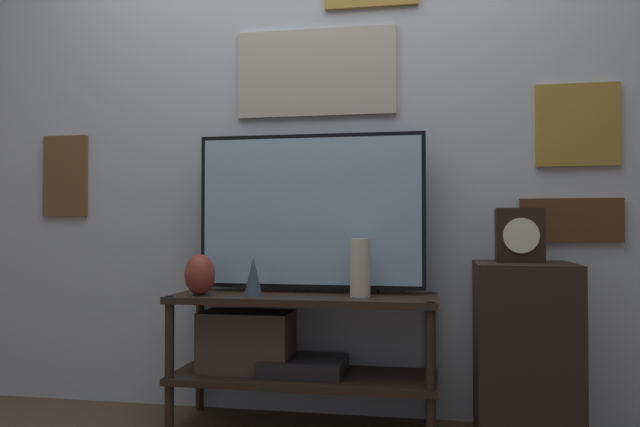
# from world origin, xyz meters

# --- Properties ---
(wall_back) EXTENTS (6.40, 0.08, 2.70)m
(wall_back) POSITION_xyz_m (0.01, 0.50, 1.36)
(wall_back) COLOR #B2BCC6
(wall_back) RESTS_ON ground_plane
(media_console) EXTENTS (1.15, 0.41, 0.58)m
(media_console) POSITION_xyz_m (-0.10, 0.24, 0.36)
(media_console) COLOR black
(media_console) RESTS_ON ground_plane
(television) EXTENTS (1.03, 0.05, 0.72)m
(television) POSITION_xyz_m (0.01, 0.33, 0.95)
(television) COLOR black
(television) RESTS_ON media_console
(vase_tall_ceramic) EXTENTS (0.09, 0.09, 0.25)m
(vase_tall_ceramic) POSITION_xyz_m (0.25, 0.21, 0.70)
(vase_tall_ceramic) COLOR beige
(vase_tall_ceramic) RESTS_ON media_console
(vase_urn_stoneware) EXTENTS (0.13, 0.14, 0.18)m
(vase_urn_stoneware) POSITION_xyz_m (-0.44, 0.15, 0.67)
(vase_urn_stoneware) COLOR brown
(vase_urn_stoneware) RESTS_ON media_console
(vase_slim_bronze) EXTENTS (0.08, 0.08, 0.17)m
(vase_slim_bronze) POSITION_xyz_m (-0.20, 0.14, 0.66)
(vase_slim_bronze) COLOR #2D4251
(vase_slim_bronze) RESTS_ON media_console
(side_table) EXTENTS (0.39, 0.43, 0.73)m
(side_table) POSITION_xyz_m (0.93, 0.24, 0.36)
(side_table) COLOR black
(side_table) RESTS_ON ground_plane
(mantel_clock) EXTENTS (0.19, 0.11, 0.22)m
(mantel_clock) POSITION_xyz_m (0.91, 0.25, 0.84)
(mantel_clock) COLOR black
(mantel_clock) RESTS_ON side_table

